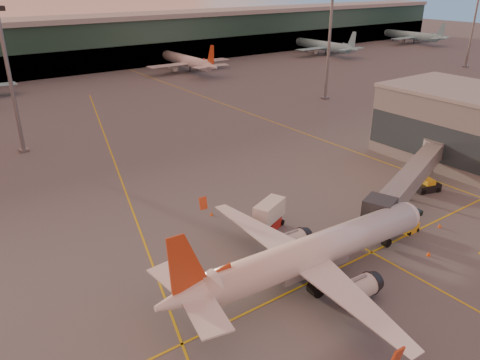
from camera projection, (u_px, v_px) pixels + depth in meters
ground at (378, 288)px, 49.11m from camera, size 600.00×600.00×0.00m
taxi_markings at (136, 172)px, 78.18m from camera, size 100.12×173.00×0.01m
terminal at (28, 48)px, 150.80m from camera, size 400.00×20.00×17.60m
gate_building at (455, 123)px, 82.41m from camera, size 18.40×22.40×12.60m
mast_west_near at (8, 71)px, 81.37m from camera, size 2.40×2.40×25.60m
mast_east_near at (329, 41)px, 118.70m from camera, size 2.40×2.40×25.60m
mast_east_far at (474, 24)px, 161.95m from camera, size 2.40×2.40×25.60m
distant_aircraft_row at (90, 83)px, 142.48m from camera, size 350.00×34.00×13.00m
main_airplane at (309, 254)px, 48.97m from camera, size 34.20×30.81×10.32m
jet_bridge at (415, 174)px, 68.24m from camera, size 30.24×13.40×5.34m
catering_truck at (270, 214)px, 59.84m from camera, size 5.39×3.86×3.84m
gpu_cart at (410, 228)px, 59.70m from camera, size 2.21×1.31×1.26m
pushback_tug at (427, 186)px, 70.98m from camera, size 4.16×2.99×1.93m
cone_nose at (440, 226)px, 60.93m from camera, size 0.41×0.41×0.53m
cone_wing_left at (211, 213)px, 64.02m from camera, size 0.41×0.41×0.52m
cone_fwd at (429, 253)px, 54.75m from camera, size 0.47×0.47×0.59m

